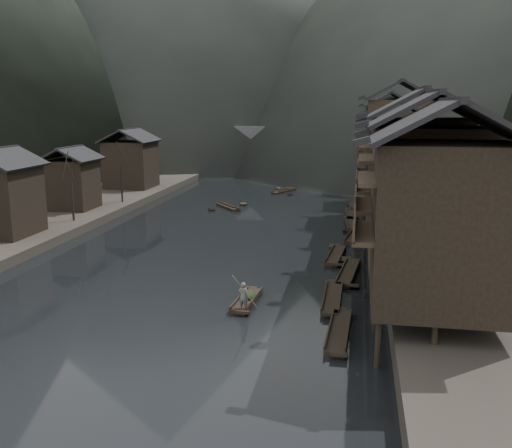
# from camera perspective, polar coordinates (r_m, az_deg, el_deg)

# --- Properties ---
(water) EXTENTS (300.00, 300.00, 0.00)m
(water) POSITION_cam_1_polar(r_m,az_deg,el_deg) (42.46, -8.06, -6.39)
(water) COLOR black
(water) RESTS_ON ground
(left_bank) EXTENTS (40.00, 200.00, 1.20)m
(left_bank) POSITION_cam_1_polar(r_m,az_deg,el_deg) (92.58, -21.12, 3.30)
(left_bank) COLOR #2D2823
(left_bank) RESTS_ON ground
(stilt_houses) EXTENTS (9.00, 67.60, 16.07)m
(stilt_houses) POSITION_cam_1_polar(r_m,az_deg,el_deg) (58.15, 14.62, 7.24)
(stilt_houses) COLOR black
(stilt_houses) RESTS_ON ground
(left_houses) EXTENTS (8.10, 53.20, 8.73)m
(left_houses) POSITION_cam_1_polar(r_m,az_deg,el_deg) (67.64, -19.54, 4.82)
(left_houses) COLOR black
(left_houses) RESTS_ON left_bank
(bare_trees) EXTENTS (3.74, 44.13, 7.48)m
(bare_trees) POSITION_cam_1_polar(r_m,az_deg,el_deg) (56.26, -22.05, 4.00)
(bare_trees) COLOR black
(bare_trees) RESTS_ON left_bank
(moored_sampans) EXTENTS (3.32, 49.19, 0.47)m
(moored_sampans) POSITION_cam_1_polar(r_m,az_deg,el_deg) (54.38, 9.09, -2.10)
(moored_sampans) COLOR black
(moored_sampans) RESTS_ON water
(midriver_boats) EXTENTS (9.29, 20.16, 0.45)m
(midriver_boats) POSITION_cam_1_polar(r_m,az_deg,el_deg) (80.51, 0.28, 2.63)
(midriver_boats) COLOR black
(midriver_boats) RESTS_ON water
(stone_bridge) EXTENTS (40.00, 6.00, 9.00)m
(stone_bridge) POSITION_cam_1_polar(r_m,az_deg,el_deg) (111.26, 3.54, 7.75)
(stone_bridge) COLOR #4C4C4F
(stone_bridge) RESTS_ON ground
(hero_sampan) EXTENTS (1.44, 5.27, 0.44)m
(hero_sampan) POSITION_cam_1_polar(r_m,az_deg,el_deg) (39.03, -0.92, -7.63)
(hero_sampan) COLOR black
(hero_sampan) RESTS_ON water
(cargo_heap) EXTENTS (1.15, 1.51, 0.69)m
(cargo_heap) POSITION_cam_1_polar(r_m,az_deg,el_deg) (39.06, -0.88, -6.71)
(cargo_heap) COLOR black
(cargo_heap) RESTS_ON hero_sampan
(boatman) EXTENTS (0.74, 0.55, 1.86)m
(boatman) POSITION_cam_1_polar(r_m,az_deg,el_deg) (36.93, -1.27, -6.87)
(boatman) COLOR #5D5E60
(boatman) RESTS_ON hero_sampan
(bamboo_pole) EXTENTS (1.31, 2.69, 3.22)m
(bamboo_pole) POSITION_cam_1_polar(r_m,az_deg,el_deg) (36.15, -0.98, -3.08)
(bamboo_pole) COLOR #8C7A51
(bamboo_pole) RESTS_ON boatman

